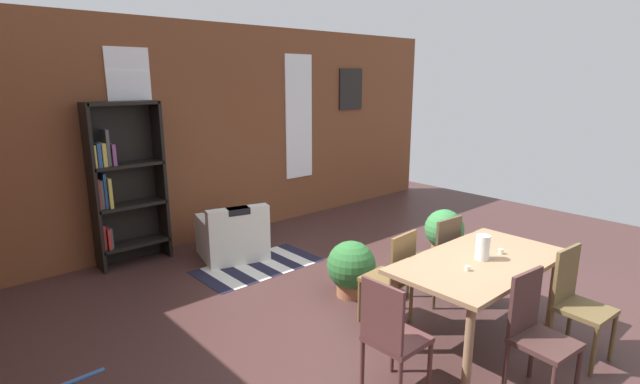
% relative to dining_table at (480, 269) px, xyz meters
% --- Properties ---
extents(ground_plane, '(10.18, 10.18, 0.00)m').
position_rel_dining_table_xyz_m(ground_plane, '(-0.07, 0.28, -0.68)').
color(ground_plane, '#432928').
extents(back_wall_brick, '(8.83, 0.12, 3.10)m').
position_rel_dining_table_xyz_m(back_wall_brick, '(-0.07, 4.21, 0.87)').
color(back_wall_brick, brown).
rests_on(back_wall_brick, ground).
extents(window_pane_0, '(0.55, 0.02, 2.02)m').
position_rel_dining_table_xyz_m(window_pane_0, '(-1.44, 4.14, 1.02)').
color(window_pane_0, white).
extents(window_pane_1, '(0.55, 0.02, 2.02)m').
position_rel_dining_table_xyz_m(window_pane_1, '(1.30, 4.14, 1.02)').
color(window_pane_1, white).
extents(dining_table, '(1.70, 0.92, 0.78)m').
position_rel_dining_table_xyz_m(dining_table, '(0.00, 0.00, 0.00)').
color(dining_table, '#947151').
rests_on(dining_table, ground).
extents(vase_on_table, '(0.12, 0.12, 0.22)m').
position_rel_dining_table_xyz_m(vase_on_table, '(0.01, -0.00, 0.20)').
color(vase_on_table, silver).
rests_on(vase_on_table, dining_table).
extents(tealight_candle_0, '(0.04, 0.04, 0.05)m').
position_rel_dining_table_xyz_m(tealight_candle_0, '(0.26, -0.05, 0.12)').
color(tealight_candle_0, silver).
rests_on(tealight_candle_0, dining_table).
extents(tealight_candle_1, '(0.04, 0.04, 0.04)m').
position_rel_dining_table_xyz_m(tealight_candle_1, '(-0.31, -0.05, 0.11)').
color(tealight_candle_1, silver).
rests_on(tealight_candle_1, dining_table).
extents(dining_chair_far_right, '(0.42, 0.42, 0.95)m').
position_rel_dining_table_xyz_m(dining_chair_far_right, '(0.38, 0.69, -0.17)').
color(dining_chair_far_right, '#4B3B2A').
rests_on(dining_chair_far_right, ground).
extents(dining_chair_head_left, '(0.40, 0.40, 0.95)m').
position_rel_dining_table_xyz_m(dining_chair_head_left, '(-1.22, -0.00, -0.17)').
color(dining_chair_head_left, '#542F2E').
rests_on(dining_chair_head_left, ground).
extents(dining_chair_far_left, '(0.43, 0.43, 0.95)m').
position_rel_dining_table_xyz_m(dining_chair_far_left, '(-0.38, 0.69, -0.17)').
color(dining_chair_far_left, brown).
rests_on(dining_chair_far_left, ground).
extents(dining_chair_near_left, '(0.44, 0.44, 0.95)m').
position_rel_dining_table_xyz_m(dining_chair_near_left, '(-0.37, -0.69, -0.17)').
color(dining_chair_near_left, '#422826').
rests_on(dining_chair_near_left, ground).
extents(dining_chair_near_right, '(0.43, 0.43, 0.95)m').
position_rel_dining_table_xyz_m(dining_chair_near_right, '(0.39, -0.69, -0.17)').
color(dining_chair_near_right, brown).
rests_on(dining_chair_near_right, ground).
extents(bookshelf_tall, '(0.88, 0.32, 2.07)m').
position_rel_dining_table_xyz_m(bookshelf_tall, '(-1.70, 3.96, 0.38)').
color(bookshelf_tall, black).
rests_on(bookshelf_tall, ground).
extents(armchair_white, '(0.97, 0.97, 0.75)m').
position_rel_dining_table_xyz_m(armchair_white, '(-0.58, 3.26, -0.41)').
color(armchair_white, silver).
rests_on(armchair_white, ground).
extents(potted_plant_by_shelf, '(0.54, 0.54, 0.62)m').
position_rel_dining_table_xyz_m(potted_plant_by_shelf, '(-0.22, 1.39, -0.35)').
color(potted_plant_by_shelf, '#9E6042').
rests_on(potted_plant_by_shelf, ground).
extents(potted_plant_corner, '(0.53, 0.53, 0.63)m').
position_rel_dining_table_xyz_m(potted_plant_corner, '(1.61, 1.43, -0.35)').
color(potted_plant_corner, '#9E6042').
rests_on(potted_plant_corner, ground).
extents(striped_rug, '(1.56, 0.83, 0.01)m').
position_rel_dining_table_xyz_m(striped_rug, '(-0.52, 2.76, -0.68)').
color(striped_rug, '#1E1E33').
rests_on(striped_rug, ground).
extents(framed_picture, '(0.56, 0.03, 0.72)m').
position_rel_dining_table_xyz_m(framed_picture, '(2.51, 4.14, 1.46)').
color(framed_picture, black).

